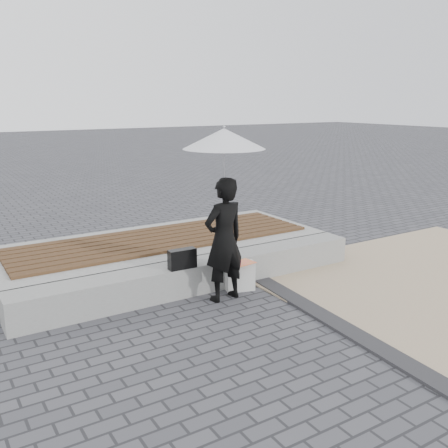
{
  "coord_description": "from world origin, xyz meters",
  "views": [
    {
      "loc": [
        -3.1,
        -4.01,
        2.5
      ],
      "look_at": [
        0.09,
        1.11,
        1.0
      ],
      "focal_mm": 39.97,
      "sensor_mm": 36.0,
      "label": 1
    }
  ],
  "objects_px": {
    "seating_ledge": "(200,274)",
    "handbag": "(182,259)",
    "woman": "(224,240)",
    "canvas_tote": "(240,276)",
    "parasol": "(224,139)"
  },
  "relations": [
    {
      "from": "parasol",
      "to": "canvas_tote",
      "type": "height_order",
      "value": "parasol"
    },
    {
      "from": "woman",
      "to": "parasol",
      "type": "height_order",
      "value": "parasol"
    },
    {
      "from": "seating_ledge",
      "to": "woman",
      "type": "bearing_deg",
      "value": -80.05
    },
    {
      "from": "parasol",
      "to": "woman",
      "type": "bearing_deg",
      "value": 86.42
    },
    {
      "from": "seating_ledge",
      "to": "woman",
      "type": "relative_size",
      "value": 3.15
    },
    {
      "from": "handbag",
      "to": "canvas_tote",
      "type": "relative_size",
      "value": 0.91
    },
    {
      "from": "woman",
      "to": "canvas_tote",
      "type": "bearing_deg",
      "value": -164.19
    },
    {
      "from": "canvas_tote",
      "to": "woman",
      "type": "bearing_deg",
      "value": -142.06
    },
    {
      "from": "seating_ledge",
      "to": "canvas_tote",
      "type": "relative_size",
      "value": 12.49
    },
    {
      "from": "woman",
      "to": "canvas_tote",
      "type": "relative_size",
      "value": 3.97
    },
    {
      "from": "handbag",
      "to": "canvas_tote",
      "type": "distance_m",
      "value": 0.86
    },
    {
      "from": "seating_ledge",
      "to": "parasol",
      "type": "height_order",
      "value": "parasol"
    },
    {
      "from": "seating_ledge",
      "to": "handbag",
      "type": "distance_m",
      "value": 0.5
    },
    {
      "from": "canvas_tote",
      "to": "handbag",
      "type": "bearing_deg",
      "value": -177.59
    },
    {
      "from": "seating_ledge",
      "to": "woman",
      "type": "xyz_separation_m",
      "value": [
        0.09,
        -0.49,
        0.59
      ]
    }
  ]
}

